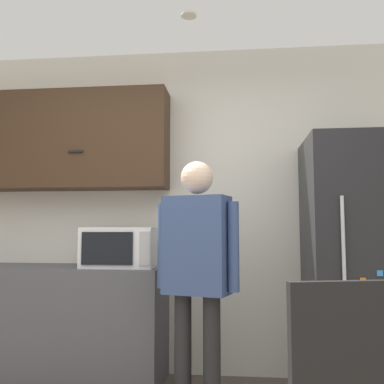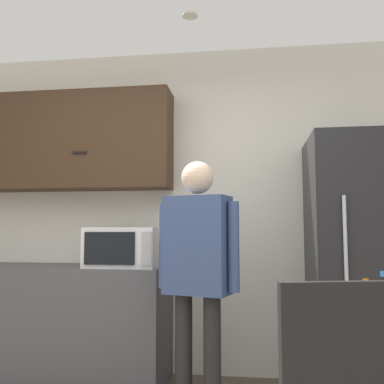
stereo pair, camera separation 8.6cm
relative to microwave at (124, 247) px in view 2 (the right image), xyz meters
name	(u,v)px [view 2 (the right image)]	position (x,y,z in m)	size (l,w,h in m)	color
back_wall	(176,208)	(0.33, 0.39, 0.32)	(6.00, 0.06, 2.70)	silver
counter	(29,322)	(-0.78, 0.04, -0.59)	(2.18, 0.63, 0.88)	#4C4C51
upper_cabinets	(45,143)	(-0.78, 0.20, 0.87)	(2.18, 0.33, 0.81)	#3D2819
microwave	(124,247)	(0.00, 0.00, 0.00)	(0.53, 0.42, 0.30)	white
person	(198,259)	(0.62, -0.43, -0.06)	(0.54, 0.33, 1.61)	black
refrigerator	(365,265)	(1.75, 0.00, -0.12)	(0.75, 0.73, 1.83)	#232326
ceiling_light	(190,15)	(0.55, -0.31, 1.65)	(0.11, 0.11, 0.01)	white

